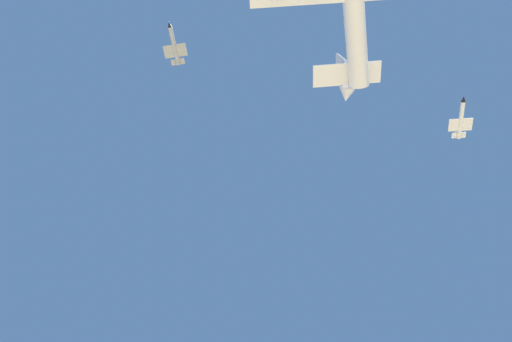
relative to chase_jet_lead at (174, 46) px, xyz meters
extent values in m
cone|color=white|center=(-51.35, 28.79, -19.12)|extent=(7.61, 7.46, 5.76)
cube|color=white|center=(-46.28, 32.95, -11.57)|extent=(6.83, 7.09, 10.41)
cube|color=white|center=(-46.88, 33.51, -18.92)|extent=(20.76, 20.13, 3.03)
cylinder|color=#999EA3|center=(-0.06, -0.05, -0.02)|extent=(10.81, 9.65, 1.50)
cone|color=black|center=(5.61, 4.86, -0.02)|extent=(2.49, 2.44, 1.50)
cube|color=#999EA3|center=(-1.19, -1.03, -0.22)|extent=(8.56, 8.93, 0.24)
cube|color=#999EA3|center=(-4.22, -3.65, 1.93)|extent=(1.94, 1.72, 2.60)
cube|color=#999EA3|center=(-4.22, -3.65, 0.18)|extent=(4.65, 4.94, 0.20)
cylinder|color=silver|center=(-88.42, 47.07, -15.88)|extent=(10.14, 10.37, 1.50)
cone|color=black|center=(-83.19, 52.45, -15.88)|extent=(2.47, 2.48, 1.50)
cube|color=silver|center=(-89.47, 46.00, -16.08)|extent=(8.80, 8.73, 0.24)
cube|color=silver|center=(-92.26, 43.13, -13.93)|extent=(1.82, 1.86, 2.60)
cube|color=silver|center=(-92.26, 43.13, -15.68)|extent=(4.84, 4.78, 0.20)
camera|label=1|loc=(0.63, 44.61, -170.15)|focal=33.90mm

